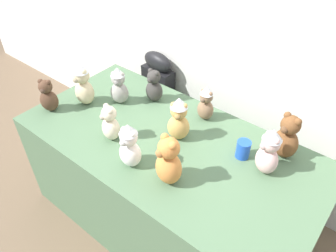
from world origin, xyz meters
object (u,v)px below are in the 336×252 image
(teddy_bear_ash, at_px, (119,86))
(teddy_bear_honey, at_px, (179,119))
(display_table, at_px, (168,184))
(teddy_bear_chestnut, at_px, (287,138))
(teddy_bear_cream, at_px, (110,124))
(instrument_case, at_px, (159,103))
(party_cup_blue, at_px, (243,149))
(teddy_bear_ginger, at_px, (169,162))
(teddy_bear_charcoal, at_px, (154,86))
(teddy_bear_mocha, at_px, (206,103))
(teddy_bear_cocoa, at_px, (48,96))
(teddy_bear_snow, at_px, (129,146))
(teddy_bear_blush, at_px, (269,152))
(teddy_bear_sand, at_px, (83,84))

(teddy_bear_ash, xyz_separation_m, teddy_bear_honey, (0.55, -0.04, 0.01))
(display_table, height_order, teddy_bear_chestnut, teddy_bear_chestnut)
(teddy_bear_honey, xyz_separation_m, teddy_bear_cream, (-0.32, -0.26, -0.03))
(display_table, height_order, instrument_case, instrument_case)
(instrument_case, bearing_deg, party_cup_blue, -17.32)
(instrument_case, height_order, teddy_bear_ash, teddy_bear_ash)
(teddy_bear_ginger, xyz_separation_m, teddy_bear_honey, (-0.17, 0.31, 0.00))
(teddy_bear_honey, distance_m, teddy_bear_charcoal, 0.43)
(teddy_bear_chestnut, height_order, teddy_bear_mocha, teddy_bear_chestnut)
(teddy_bear_honey, bearing_deg, teddy_bear_mocha, 58.41)
(teddy_bear_ash, xyz_separation_m, teddy_bear_cocoa, (-0.30, -0.36, -0.02))
(teddy_bear_ash, relative_size, teddy_bear_ginger, 0.92)
(teddy_bear_charcoal, bearing_deg, party_cup_blue, -8.66)
(instrument_case, bearing_deg, teddy_bear_snow, -52.04)
(teddy_bear_charcoal, bearing_deg, teddy_bear_ginger, -43.94)
(teddy_bear_cream, xyz_separation_m, teddy_bear_chestnut, (0.88, 0.51, 0.02))
(teddy_bear_ginger, height_order, teddy_bear_mocha, teddy_bear_ginger)
(teddy_bear_mocha, bearing_deg, teddy_bear_cream, -118.00)
(teddy_bear_mocha, bearing_deg, teddy_bear_chestnut, 4.01)
(teddy_bear_cream, bearing_deg, teddy_bear_charcoal, 115.90)
(instrument_case, relative_size, teddy_bear_blush, 3.25)
(teddy_bear_blush, bearing_deg, instrument_case, -169.55)
(instrument_case, xyz_separation_m, teddy_bear_cream, (0.30, -0.79, 0.42))
(teddy_bear_honey, xyz_separation_m, teddy_bear_chestnut, (0.56, 0.26, -0.01))
(teddy_bear_ginger, height_order, teddy_bear_chestnut, teddy_bear_ginger)
(teddy_bear_chestnut, distance_m, teddy_bear_charcoal, 0.94)
(teddy_bear_sand, distance_m, teddy_bear_chestnut, 1.34)
(teddy_bear_cocoa, xyz_separation_m, teddy_bear_mocha, (0.87, 0.58, 0.01))
(teddy_bear_mocha, distance_m, party_cup_blue, 0.41)
(teddy_bear_chestnut, bearing_deg, instrument_case, -177.54)
(teddy_bear_ash, relative_size, teddy_bear_snow, 0.96)
(instrument_case, relative_size, teddy_bear_ginger, 3.18)
(teddy_bear_ash, bearing_deg, teddy_bear_ginger, -56.06)
(display_table, bearing_deg, teddy_bear_snow, -98.59)
(teddy_bear_mocha, xyz_separation_m, party_cup_blue, (0.37, -0.16, -0.07))
(instrument_case, height_order, teddy_bear_charcoal, teddy_bear_charcoal)
(teddy_bear_honey, distance_m, teddy_bear_mocha, 0.26)
(teddy_bear_ash, relative_size, teddy_bear_chestnut, 0.96)
(display_table, distance_m, teddy_bear_charcoal, 0.68)
(teddy_bear_ash, distance_m, teddy_bear_snow, 0.62)
(teddy_bear_ash, relative_size, teddy_bear_mocha, 1.11)
(teddy_bear_mocha, bearing_deg, teddy_bear_sand, -148.53)
(teddy_bear_sand, distance_m, teddy_bear_charcoal, 0.48)
(teddy_bear_honey, height_order, party_cup_blue, teddy_bear_honey)
(display_table, height_order, teddy_bear_honey, teddy_bear_honey)
(instrument_case, height_order, teddy_bear_cocoa, teddy_bear_cocoa)
(teddy_bear_cream, bearing_deg, instrument_case, 129.33)
(teddy_bear_ginger, xyz_separation_m, party_cup_blue, (0.22, 0.41, -0.08))
(teddy_bear_cream, bearing_deg, display_table, 52.21)
(teddy_bear_cocoa, bearing_deg, display_table, -10.83)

